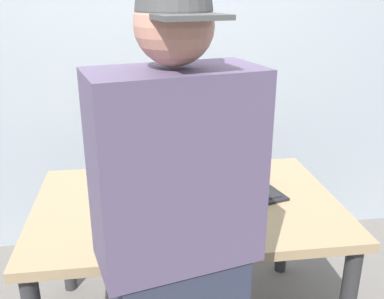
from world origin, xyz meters
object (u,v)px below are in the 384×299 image
beer_bottle_green (144,153)px  person_figure (177,265)px  laptop (242,182)px  beer_bottle_brown (121,153)px  beer_bottle_dark (163,151)px

beer_bottle_green → person_figure: 1.00m
laptop → beer_bottle_brown: bearing=153.7°
beer_bottle_dark → beer_bottle_brown: (-0.22, 0.02, -0.00)m
laptop → person_figure: 0.81m
person_figure → beer_bottle_brown: bearing=100.5°
person_figure → beer_bottle_dark: bearing=88.2°
beer_bottle_brown → beer_bottle_green: bearing=2.1°
beer_bottle_green → laptop: bearing=-32.2°
beer_bottle_brown → beer_bottle_dark: bearing=-4.1°
laptop → beer_bottle_dark: beer_bottle_dark is taller
laptop → beer_bottle_green: (-0.45, 0.29, 0.06)m
beer_bottle_green → beer_bottle_brown: size_ratio=1.00×
beer_bottle_dark → beer_bottle_brown: beer_bottle_dark is taller
laptop → beer_bottle_dark: (-0.35, 0.27, 0.08)m
beer_bottle_green → beer_bottle_dark: (0.10, -0.02, 0.01)m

